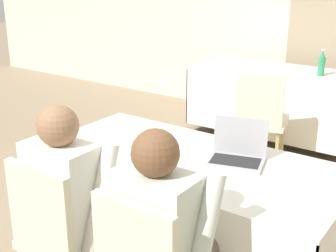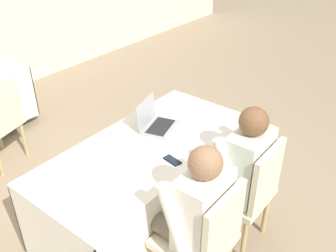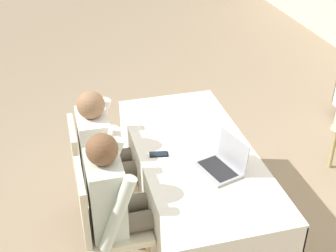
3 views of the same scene
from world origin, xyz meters
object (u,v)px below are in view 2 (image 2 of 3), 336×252
(laptop, at_px, (156,123))
(cell_phone, at_px, (172,160))
(person_checkered_shirt, at_px, (191,211))
(chair_near_right, at_px, (248,190))
(person_white_shirt, at_px, (237,167))
(chair_near_left, at_px, (204,238))

(laptop, bearing_deg, cell_phone, -142.55)
(cell_phone, relative_size, person_checkered_shirt, 0.12)
(chair_near_right, distance_m, person_white_shirt, 0.19)
(cell_phone, xyz_separation_m, person_checkered_shirt, (-0.26, -0.35, -0.08))
(laptop, height_order, chair_near_left, laptop)
(chair_near_right, relative_size, person_white_shirt, 0.78)
(cell_phone, height_order, person_checkered_shirt, person_checkered_shirt)
(person_white_shirt, bearing_deg, cell_phone, -47.95)
(person_checkered_shirt, bearing_deg, cell_phone, -126.30)
(cell_phone, bearing_deg, person_checkered_shirt, -116.99)
(laptop, relative_size, person_checkered_shirt, 0.31)
(cell_phone, bearing_deg, chair_near_right, -45.89)
(laptop, relative_size, chair_near_right, 0.40)
(chair_near_left, relative_size, chair_near_right, 1.00)
(chair_near_left, bearing_deg, chair_near_right, -180.00)
(cell_phone, height_order, person_white_shirt, person_white_shirt)
(cell_phone, distance_m, person_white_shirt, 0.47)
(cell_phone, xyz_separation_m, chair_near_left, (-0.26, -0.45, -0.24))
(chair_near_left, xyz_separation_m, person_white_shirt, (0.57, 0.10, 0.16))
(laptop, bearing_deg, chair_near_right, -103.61)
(laptop, distance_m, cell_phone, 0.47)
(chair_near_left, bearing_deg, cell_phone, -119.51)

